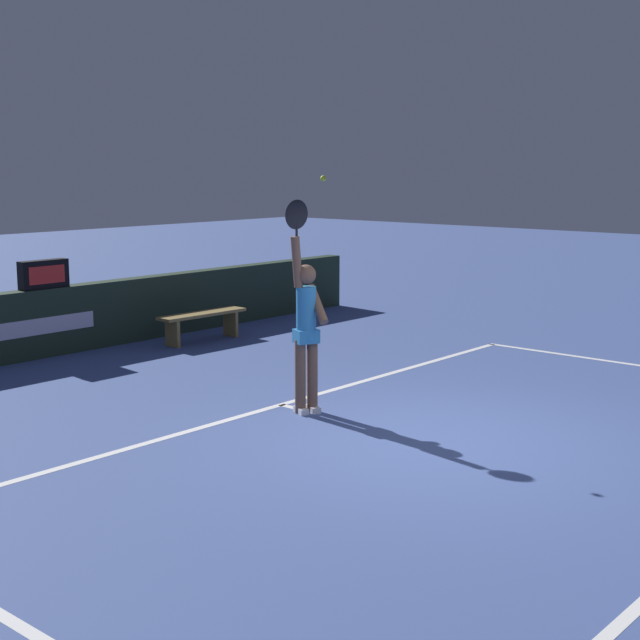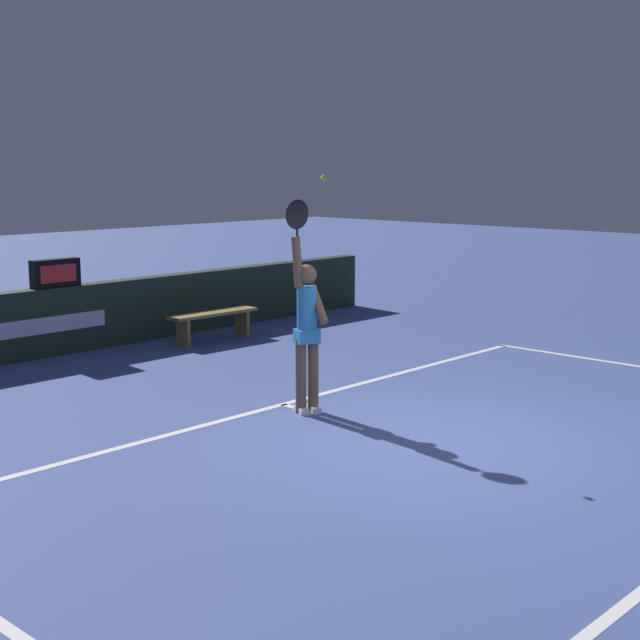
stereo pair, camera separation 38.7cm
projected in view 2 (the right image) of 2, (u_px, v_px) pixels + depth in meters
ground_plane at (435, 443)px, 9.65m from camera, size 60.00×60.00×0.00m
court_lines at (464, 450)px, 9.40m from camera, size 10.20×5.45×0.00m
back_wall at (70, 319)px, 14.27m from camera, size 13.27×0.30×1.04m
speed_display at (55, 273)px, 13.99m from camera, size 0.78×0.19×0.43m
tennis_player at (307, 325)px, 10.67m from camera, size 0.48×0.48×2.53m
tennis_ball at (323, 178)px, 10.22m from camera, size 0.07×0.07×0.07m
courtside_bench_near at (213, 318)px, 15.19m from camera, size 1.65×0.42×0.49m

